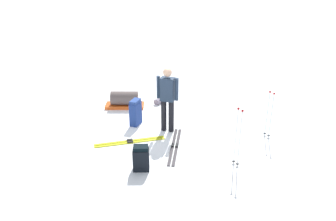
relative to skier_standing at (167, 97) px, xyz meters
The scene contains 10 objects.
ground_plane 1.00m from the skier_standing, 11.90° to the right, with size 80.00×80.00×0.00m, color white.
skier_standing is the anchor object (origin of this frame).
ski_pair_near 1.27m from the skier_standing, ahead, with size 1.68×0.79×0.05m.
ski_pair_far 1.45m from the skier_standing, 71.00° to the right, with size 0.17×1.73×0.05m.
backpack_large_dark 1.11m from the skier_standing, 127.80° to the right, with size 0.41×0.38×0.71m.
backpack_bright 2.00m from the skier_standing, 31.85° to the right, with size 0.31×0.39×0.57m.
ski_poles_planted_near 2.54m from the skier_standing, 67.78° to the left, with size 0.20×0.11×1.22m.
ski_poles_planted_far 2.21m from the skier_standing, 27.86° to the left, with size 0.19×0.10×1.35m.
gear_sled 2.12m from the skier_standing, 154.48° to the right, with size 0.73×1.22×0.49m.
sleeping_mat_rolled 2.07m from the skier_standing, behind, with size 0.18×0.18×0.55m, color gray.
Camera 1 is at (7.61, -1.99, 4.28)m, focal length 37.66 mm.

